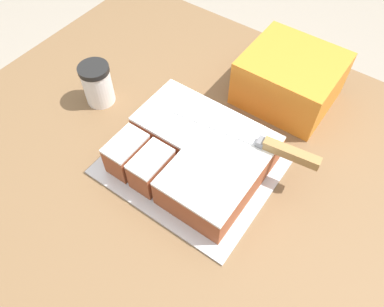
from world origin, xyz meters
name	(u,v)px	position (x,y,z in m)	size (l,w,h in m)	color
ground_plane	(202,291)	(0.00, 0.00, 0.00)	(8.00, 8.00, 0.00)	#9E9384
countertop	(204,252)	(0.00, 0.00, 0.44)	(1.40, 1.10, 0.89)	brown
cake_board	(192,164)	(-0.05, 0.01, 0.89)	(0.38, 0.33, 0.01)	silver
cake	(195,153)	(-0.05, 0.01, 0.93)	(0.32, 0.27, 0.08)	#994C2D
knife	(274,147)	(0.10, 0.09, 0.98)	(0.35, 0.07, 0.02)	silver
coffee_cup	(97,84)	(-0.38, 0.04, 0.94)	(0.08, 0.08, 0.11)	white
storage_box	(290,79)	(0.02, 0.33, 0.95)	(0.23, 0.21, 0.13)	orange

